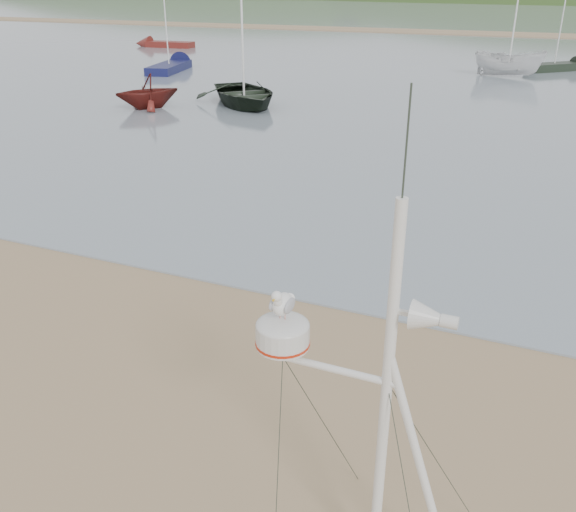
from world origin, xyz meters
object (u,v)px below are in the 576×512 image
at_px(sailboat_dark_mid, 567,66).
at_px(boat_red, 146,75).
at_px(boat_white, 512,41).
at_px(sailboat_blue_near, 177,64).
at_px(mast_rig, 372,482).
at_px(dinghy_red_far, 157,44).
at_px(boat_dark, 243,46).

bearing_deg(sailboat_dark_mid, boat_red, -128.68).
height_order(boat_red, boat_white, boat_white).
relative_size(sailboat_blue_near, sailboat_dark_mid, 1.29).
bearing_deg(boat_white, mast_rig, -172.24).
bearing_deg(sailboat_blue_near, sailboat_dark_mid, 21.55).
bearing_deg(boat_red, sailboat_blue_near, 153.03).
relative_size(dinghy_red_far, sailboat_dark_mid, 1.12).
bearing_deg(boat_white, sailboat_dark_mid, -29.71).
bearing_deg(boat_red, mast_rig, -14.28).
distance_m(boat_red, sailboat_blue_near, 14.30).
bearing_deg(boat_white, boat_red, 144.71).
height_order(boat_red, sailboat_blue_near, sailboat_blue_near).
distance_m(boat_red, dinghy_red_far, 29.39).
height_order(dinghy_red_far, sailboat_blue_near, sailboat_blue_near).
bearing_deg(boat_dark, sailboat_dark_mid, 9.92).
bearing_deg(boat_dark, mast_rig, -104.93).
height_order(mast_rig, boat_white, mast_rig).
height_order(boat_white, sailboat_dark_mid, sailboat_dark_mid).
xyz_separation_m(boat_red, sailboat_blue_near, (-6.58, 12.64, -1.23)).
xyz_separation_m(mast_rig, boat_dark, (-12.71, 21.96, 1.56)).
distance_m(boat_dark, sailboat_blue_near, 14.84).
xyz_separation_m(mast_rig, sailboat_dark_mid, (1.29, 41.89, -0.87)).
xyz_separation_m(mast_rig, dinghy_red_far, (-32.93, 43.98, -0.89)).
distance_m(boat_white, sailboat_dark_mid, 6.25).
height_order(boat_white, sailboat_blue_near, sailboat_blue_near).
distance_m(boat_white, dinghy_red_far, 31.70).
xyz_separation_m(boat_white, sailboat_dark_mid, (3.36, 4.93, -1.86)).
distance_m(mast_rig, dinghy_red_far, 54.95).
relative_size(boat_white, dinghy_red_far, 0.74).
xyz_separation_m(dinghy_red_far, sailboat_blue_near, (9.80, -11.74, 0.01)).
relative_size(boat_dark, sailboat_blue_near, 0.82).
height_order(boat_dark, dinghy_red_far, boat_dark).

